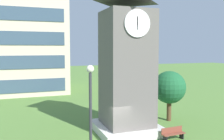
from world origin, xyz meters
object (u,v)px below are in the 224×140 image
clock_tower (127,68)px  street_lamp (91,112)px  park_bench (173,133)px  tree_streetside (169,88)px

clock_tower → street_lamp: (-4.72, -6.64, -1.48)m
park_bench → tree_streetside: tree_streetside is taller
clock_tower → street_lamp: 8.28m
clock_tower → park_bench: bearing=-48.2°
park_bench → street_lamp: 8.76m
street_lamp → tree_streetside: bearing=40.2°
park_bench → tree_streetside: (2.39, 4.25, 2.61)m
park_bench → street_lamp: bearing=-151.9°
park_bench → street_lamp: (-7.20, -3.85, 3.16)m
tree_streetside → street_lamp: bearing=-139.8°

